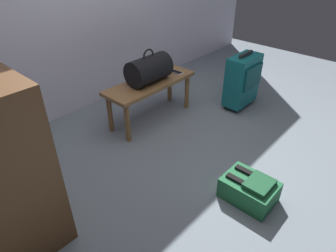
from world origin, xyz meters
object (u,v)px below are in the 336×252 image
at_px(cell_phone, 176,72).
at_px(backpack_green, 249,189).
at_px(bench, 150,88).
at_px(duffel_bag_black, 149,69).
at_px(suitcase_upright_teal, 243,80).

bearing_deg(cell_phone, backpack_green, -117.60).
bearing_deg(backpack_green, bench, 76.03).
bearing_deg(backpack_green, cell_phone, 62.40).
bearing_deg(cell_phone, bench, 172.61).
relative_size(bench, backpack_green, 2.63).
height_order(bench, backpack_green, bench).
distance_m(bench, cell_phone, 0.36).
xyz_separation_m(bench, duffel_bag_black, (-0.01, 0.00, 0.20)).
bearing_deg(duffel_bag_black, backpack_green, -103.54).
height_order(bench, suitcase_upright_teal, suitcase_upright_teal).
height_order(cell_phone, backpack_green, cell_phone).
relative_size(suitcase_upright_teal, backpack_green, 1.67).
bearing_deg(backpack_green, duffel_bag_black, 76.46).
xyz_separation_m(bench, suitcase_upright_teal, (0.88, -0.56, -0.04)).
distance_m(bench, suitcase_upright_teal, 1.04).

